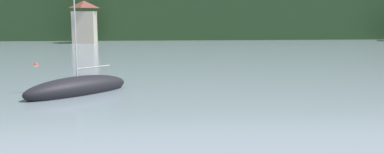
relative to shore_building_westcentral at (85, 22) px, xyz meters
The scene contains 4 objects.
wooded_hillside 57.50m from the shore_building_westcentral, 55.29° to the left, with size 352.00×71.34×48.90m.
shore_building_westcentral is the anchor object (origin of this frame).
sailboat_mid_4 53.06m from the shore_building_westcentral, 80.85° to the right, with size 7.67×7.39×9.20m.
mooring_buoy_near 34.41m from the shore_building_westcentral, 89.39° to the right, with size 0.47×0.47×0.47m, color red.
Camera 1 is at (-1.48, 34.47, 5.96)m, focal length 40.37 mm.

